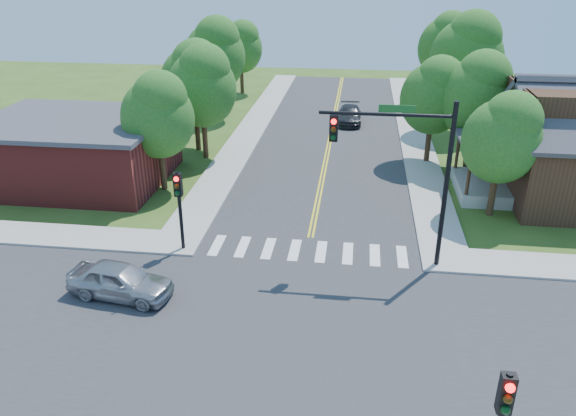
# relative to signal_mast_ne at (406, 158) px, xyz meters

# --- Properties ---
(ground) EXTENTS (100.00, 100.00, 0.00)m
(ground) POSITION_rel_signal_mast_ne_xyz_m (-3.91, -5.59, -4.85)
(ground) COLOR #315019
(ground) RESTS_ON ground
(road_ns) EXTENTS (10.00, 90.00, 0.04)m
(road_ns) POSITION_rel_signal_mast_ne_xyz_m (-3.91, -5.59, -4.83)
(road_ns) COLOR #2D2D30
(road_ns) RESTS_ON ground
(road_ew) EXTENTS (90.00, 10.00, 0.04)m
(road_ew) POSITION_rel_signal_mast_ne_xyz_m (-3.91, -5.59, -4.83)
(road_ew) COLOR #2D2D30
(road_ew) RESTS_ON ground
(intersection_patch) EXTENTS (10.20, 10.20, 0.06)m
(intersection_patch) POSITION_rel_signal_mast_ne_xyz_m (-3.91, -5.59, -4.85)
(intersection_patch) COLOR #2D2D30
(intersection_patch) RESTS_ON ground
(sidewalk_nw) EXTENTS (40.00, 40.00, 0.14)m
(sidewalk_nw) POSITION_rel_signal_mast_ne_xyz_m (-19.73, 10.23, -4.78)
(sidewalk_nw) COLOR #9E9B93
(sidewalk_nw) RESTS_ON ground
(crosswalk_north) EXTENTS (8.85, 2.00, 0.01)m
(crosswalk_north) POSITION_rel_signal_mast_ne_xyz_m (-3.91, 0.61, -4.80)
(crosswalk_north) COLOR white
(crosswalk_north) RESTS_ON ground
(centerline) EXTENTS (0.30, 90.00, 0.01)m
(centerline) POSITION_rel_signal_mast_ne_xyz_m (-3.91, -5.59, -4.80)
(centerline) COLOR yellow
(centerline) RESTS_ON ground
(signal_mast_ne) EXTENTS (5.30, 0.42, 7.20)m
(signal_mast_ne) POSITION_rel_signal_mast_ne_xyz_m (0.00, 0.00, 0.00)
(signal_mast_ne) COLOR black
(signal_mast_ne) RESTS_ON ground
(signal_pole_se) EXTENTS (0.34, 0.42, 3.80)m
(signal_pole_se) POSITION_rel_signal_mast_ne_xyz_m (1.69, -11.21, -2.19)
(signal_pole_se) COLOR black
(signal_pole_se) RESTS_ON ground
(signal_pole_nw) EXTENTS (0.34, 0.42, 3.80)m
(signal_pole_nw) POSITION_rel_signal_mast_ne_xyz_m (-9.51, -0.01, -2.19)
(signal_pole_nw) COLOR black
(signal_pole_nw) RESTS_ON ground
(building_nw) EXTENTS (10.40, 8.40, 3.73)m
(building_nw) POSITION_rel_signal_mast_ne_xyz_m (-18.11, 7.61, -2.97)
(building_nw) COLOR maroon
(building_nw) RESTS_ON ground
(tree_e_a) EXTENTS (3.81, 3.62, 6.48)m
(tree_e_a) POSITION_rel_signal_mast_ne_xyz_m (5.07, 5.67, -0.61)
(tree_e_a) COLOR #382314
(tree_e_a) RESTS_ON ground
(tree_e_b) EXTENTS (4.32, 4.11, 7.35)m
(tree_e_b) POSITION_rel_signal_mast_ne_xyz_m (4.88, 12.35, -0.04)
(tree_e_b) COLOR #382314
(tree_e_b) RESTS_ON ground
(tree_e_c) EXTENTS (5.19, 4.93, 8.82)m
(tree_e_c) POSITION_rel_signal_mast_ne_xyz_m (5.52, 20.44, 0.93)
(tree_e_c) COLOR #382314
(tree_e_c) RESTS_ON ground
(tree_e_d) EXTENTS (4.68, 4.44, 7.95)m
(tree_e_d) POSITION_rel_signal_mast_ne_xyz_m (5.20, 29.14, 0.36)
(tree_e_d) COLOR #382314
(tree_e_d) RESTS_ON ground
(tree_w_a) EXTENTS (3.99, 3.79, 6.78)m
(tree_w_a) POSITION_rel_signal_mast_ne_xyz_m (-12.66, 6.88, -0.41)
(tree_w_a) COLOR #382314
(tree_w_a) RESTS_ON ground
(tree_w_b) EXTENTS (4.38, 4.16, 7.44)m
(tree_w_b) POSITION_rel_signal_mast_ne_xyz_m (-12.63, 13.93, 0.03)
(tree_w_b) COLOR #382314
(tree_w_b) RESTS_ON ground
(tree_w_c) EXTENTS (4.75, 4.51, 8.07)m
(tree_w_c) POSITION_rel_signal_mast_ne_xyz_m (-13.22, 21.87, 0.44)
(tree_w_c) COLOR #382314
(tree_w_c) RESTS_ON ground
(tree_w_d) EXTENTS (4.00, 3.80, 6.80)m
(tree_w_d) POSITION_rel_signal_mast_ne_xyz_m (-13.07, 30.98, -0.40)
(tree_w_d) COLOR #382314
(tree_w_d) RESTS_ON ground
(tree_house) EXTENTS (4.01, 3.81, 6.82)m
(tree_house) POSITION_rel_signal_mast_ne_xyz_m (2.59, 13.30, -0.38)
(tree_house) COLOR #382314
(tree_house) RESTS_ON ground
(tree_bldg) EXTENTS (4.35, 4.14, 7.40)m
(tree_bldg) POSITION_rel_signal_mast_ne_xyz_m (-11.70, 12.43, -0.00)
(tree_bldg) COLOR #382314
(tree_bldg) RESTS_ON ground
(car_silver) EXTENTS (2.86, 4.61, 1.40)m
(car_silver) POSITION_rel_signal_mast_ne_xyz_m (-10.79, -3.93, -4.15)
(car_silver) COLOR #A5A7AC
(car_silver) RESTS_ON ground
(car_dgrey) EXTENTS (1.94, 4.42, 1.26)m
(car_dgrey) POSITION_rel_signal_mast_ne_xyz_m (-2.65, 21.85, -4.22)
(car_dgrey) COLOR #27282B
(car_dgrey) RESTS_ON ground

